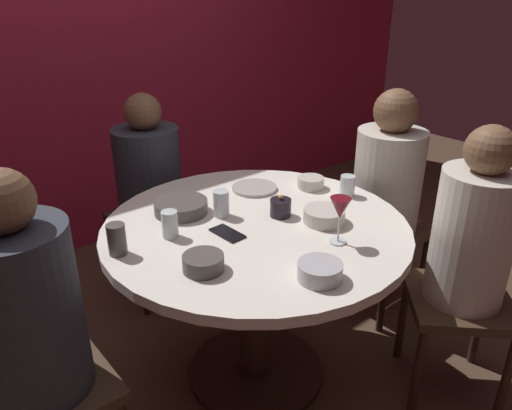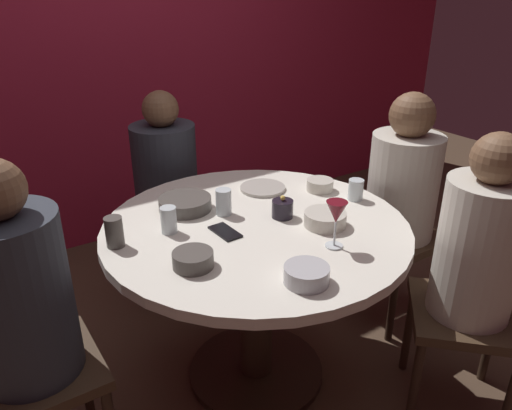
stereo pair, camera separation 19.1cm
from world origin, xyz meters
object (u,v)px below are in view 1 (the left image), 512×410
cup_near_candle (347,186)px  cup_by_left_diner (170,224)px  wine_glass (340,210)px  seated_diner_back (149,175)px  seated_diner_left (28,317)px  dinner_plate (254,188)px  cup_center_front (221,204)px  bowl_serving_large (320,271)px  seated_diner_right (388,180)px  candle_holder (281,207)px  bowl_salad_center (324,216)px  cup_by_right_diner (117,239)px  bowl_rice_portion (311,183)px  bowl_small_white (203,263)px  dining_table (256,263)px  bowl_sauce_side (181,207)px  cell_phone (228,234)px  seated_diner_front_right (472,241)px

cup_near_candle → cup_by_left_diner: 0.82m
wine_glass → seated_diner_back: bearing=96.4°
seated_diner_left → dinner_plate: seated_diner_left is taller
seated_diner_left → cup_center_front: seated_diner_left is taller
cup_near_candle → bowl_serving_large: bearing=-146.2°
seated_diner_right → candle_holder: (-0.72, -0.01, 0.07)m
cup_by_left_diner → seated_diner_right: bearing=-5.9°
bowl_salad_center → cup_by_right_diner: size_ratio=1.45×
bowl_serving_large → bowl_rice_portion: size_ratio=1.21×
bowl_small_white → dining_table: bearing=23.3°
bowl_salad_center → bowl_sauce_side: bearing=131.8°
cup_center_front → candle_holder: bearing=-39.7°
cell_phone → dining_table: bearing=-1.2°
bowl_rice_portion → seated_diner_front_right: bearing=-77.3°
wine_glass → bowl_salad_center: (0.08, 0.15, -0.10)m
dinner_plate → bowl_rice_portion: 0.26m
seated_diner_back → bowl_serving_large: (-0.09, -1.31, 0.09)m
seated_diner_right → wine_glass: bearing=23.3°
seated_diner_back → candle_holder: (0.12, -0.89, 0.09)m
candle_holder → bowl_serving_large: candle_holder is taller
bowl_serving_large → cup_center_front: bearing=86.7°
cell_phone → bowl_rice_portion: bearing=9.9°
bowl_salad_center → bowl_small_white: size_ratio=1.18×
wine_glass → bowl_small_white: wine_glass is taller
bowl_serving_large → cup_by_left_diner: (-0.22, 0.55, 0.02)m
seated_diner_right → cup_by_left_diner: seated_diner_right is taller
bowl_small_white → cup_near_candle: cup_near_candle is taller
candle_holder → cup_center_front: bearing=140.3°
seated_diner_front_right → bowl_rice_portion: size_ratio=9.79×
cup_by_right_diner → bowl_small_white: bearing=-58.7°
seated_diner_front_right → cup_center_front: size_ratio=10.92×
bowl_salad_center → dining_table: bearing=143.2°
seated_diner_left → bowl_rice_portion: size_ratio=9.94×
candle_holder → bowl_salad_center: 0.18m
seated_diner_back → bowl_serving_large: bearing=-4.1°
wine_glass → bowl_salad_center: bearing=60.7°
dining_table → bowl_rice_portion: size_ratio=10.00×
seated_diner_left → cup_by_right_diner: 0.38m
seated_diner_left → cup_by_left_diner: size_ratio=11.64×
candle_holder → cell_phone: 0.26m
bowl_sauce_side → bowl_rice_portion: (0.60, -0.15, -0.00)m
bowl_sauce_side → seated_diner_back: bearing=74.1°
bowl_serving_large → cup_by_left_diner: 0.59m
wine_glass → bowl_serving_large: (-0.23, -0.13, -0.10)m
cup_by_left_diner → seated_diner_back: bearing=67.5°
candle_holder → bowl_rice_portion: size_ratio=0.78×
seated_diner_left → wine_glass: 1.06m
cup_by_right_diner → seated_diner_left: bearing=-160.0°
bowl_rice_portion → seated_diner_left: bearing=-174.6°
dinner_plate → cell_phone: (-0.36, -0.27, -0.00)m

